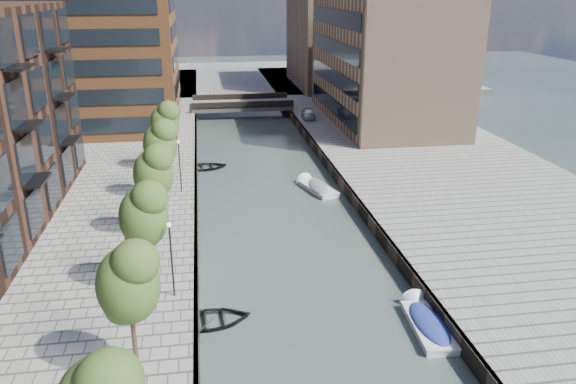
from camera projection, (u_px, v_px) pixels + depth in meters
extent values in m
plane|color=#38473F|center=(273.00, 198.00, 45.42)|extent=(300.00, 300.00, 0.00)
cube|color=gray|center=(459.00, 183.00, 47.55)|extent=(20.00, 140.00, 1.00)
cube|color=#332823|center=(196.00, 197.00, 44.37)|extent=(0.25, 140.00, 1.00)
cube|color=#332823|center=(346.00, 189.00, 46.12)|extent=(0.25, 140.00, 1.00)
cube|color=gray|center=(230.00, 79.00, 100.92)|extent=(80.00, 40.00, 1.00)
cube|color=#A38064|center=(384.00, 61.00, 65.38)|extent=(12.00, 25.00, 14.00)
cube|color=#A38064|center=(333.00, 34.00, 89.16)|extent=(12.00, 20.00, 16.00)
cube|color=gray|center=(242.00, 105.00, 74.66)|extent=(13.00, 6.00, 0.60)
cube|color=#332823|center=(243.00, 105.00, 71.86)|extent=(13.00, 0.40, 0.80)
cube|color=#332823|center=(240.00, 97.00, 77.06)|extent=(13.00, 0.40, 0.80)
cylinder|color=#382619|center=(134.00, 339.00, 22.89)|extent=(0.20, 0.20, 3.20)
ellipsoid|color=#38541F|center=(128.00, 280.00, 21.95)|extent=(2.50, 2.50, 3.25)
cylinder|color=#382619|center=(148.00, 261.00, 29.38)|extent=(0.20, 0.20, 3.20)
ellipsoid|color=#38541F|center=(143.00, 213.00, 28.45)|extent=(2.50, 2.50, 3.25)
cylinder|color=#382619|center=(156.00, 211.00, 35.88)|extent=(0.20, 0.20, 3.20)
ellipsoid|color=#38541F|center=(153.00, 171.00, 34.94)|extent=(2.50, 2.50, 3.25)
cylinder|color=#382619|center=(162.00, 177.00, 42.37)|extent=(0.20, 0.20, 3.20)
ellipsoid|color=#38541F|center=(160.00, 142.00, 41.44)|extent=(2.50, 2.50, 3.25)
cylinder|color=#382619|center=(167.00, 152.00, 48.87)|extent=(0.20, 0.20, 3.20)
ellipsoid|color=#38541F|center=(164.00, 121.00, 47.93)|extent=(2.50, 2.50, 3.25)
cylinder|color=black|center=(172.00, 261.00, 28.50)|extent=(0.10, 0.10, 4.00)
sphere|color=#FFF2CC|center=(169.00, 225.00, 27.82)|extent=(0.24, 0.24, 0.24)
cylinder|color=black|center=(180.00, 167.00, 43.35)|extent=(0.10, 0.10, 4.00)
sphere|color=#FFF2CC|center=(178.00, 142.00, 42.66)|extent=(0.24, 0.24, 0.24)
imported|color=#232326|center=(211.00, 323.00, 28.53)|extent=(4.43, 3.35, 0.87)
imported|color=black|center=(205.00, 169.00, 52.79)|extent=(4.47, 3.41, 0.87)
cube|color=white|center=(429.00, 330.00, 27.92)|extent=(1.87, 4.41, 0.61)
cube|color=white|center=(429.00, 324.00, 27.81)|extent=(1.95, 4.50, 0.09)
cone|color=white|center=(416.00, 306.00, 29.92)|extent=(1.64, 0.95, 1.59)
ellipsoid|color=navy|center=(429.00, 323.00, 27.79)|extent=(1.75, 4.03, 0.52)
cube|color=silver|center=(318.00, 191.00, 47.01)|extent=(2.78, 4.54, 0.60)
cube|color=silver|center=(318.00, 187.00, 46.89)|extent=(2.88, 4.65, 0.09)
cone|color=silver|center=(306.00, 183.00, 48.78)|extent=(1.75, 1.27, 1.57)
ellipsoid|color=slate|center=(318.00, 186.00, 46.88)|extent=(2.58, 4.16, 0.52)
imported|color=silver|center=(308.00, 113.00, 68.27)|extent=(1.72, 3.79, 1.26)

